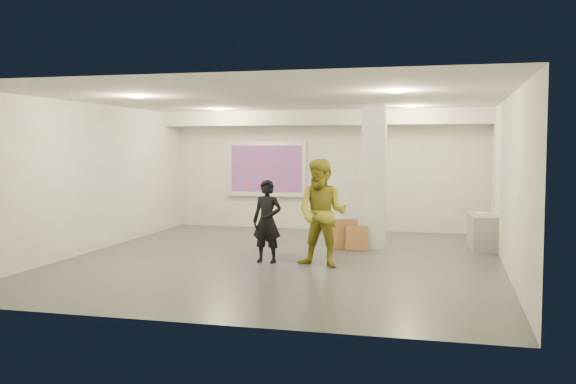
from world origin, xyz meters
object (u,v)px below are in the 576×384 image
(projection_screen, at_px, (267,169))
(credenza, at_px, (483,232))
(column, at_px, (374,177))
(man, at_px, (322,213))
(woman, at_px, (267,221))

(projection_screen, relative_size, credenza, 1.71)
(column, xyz_separation_m, man, (-0.64, -2.35, -0.54))
(man, bearing_deg, woman, 179.79)
(column, height_order, projection_screen, column)
(woman, distance_m, man, 1.10)
(column, bearing_deg, projection_screen, 139.44)
(projection_screen, distance_m, man, 5.61)
(projection_screen, xyz_separation_m, credenza, (5.32, -2.23, -1.17))
(column, bearing_deg, woman, -128.09)
(column, relative_size, man, 1.57)
(credenza, distance_m, man, 4.03)
(projection_screen, bearing_deg, column, -40.56)
(credenza, bearing_deg, woman, -151.46)
(projection_screen, relative_size, man, 1.10)
(projection_screen, distance_m, credenza, 5.89)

